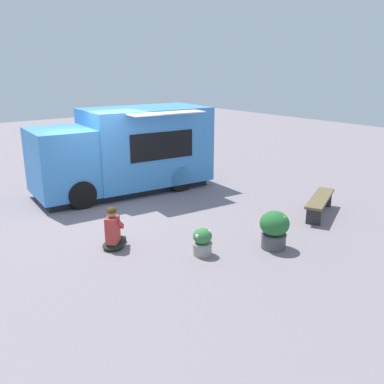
{
  "coord_description": "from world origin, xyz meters",
  "views": [
    {
      "loc": [
        9.62,
        -4.88,
        3.61
      ],
      "look_at": [
        2.5,
        0.64,
        0.91
      ],
      "focal_mm": 39.56,
      "sensor_mm": 36.0,
      "label": 1
    }
  ],
  "objects_px": {
    "food_truck": "(126,152)",
    "planter_flowering_far": "(274,229)",
    "person_customer": "(113,232)",
    "planter_flowering_near": "(202,241)",
    "plaza_bench": "(320,201)"
  },
  "relations": [
    {
      "from": "planter_flowering_near",
      "to": "planter_flowering_far",
      "type": "bearing_deg",
      "value": 64.44
    },
    {
      "from": "person_customer",
      "to": "planter_flowering_far",
      "type": "xyz_separation_m",
      "value": [
        2.05,
        2.58,
        0.08
      ]
    },
    {
      "from": "plaza_bench",
      "to": "person_customer",
      "type": "bearing_deg",
      "value": -105.41
    },
    {
      "from": "planter_flowering_far",
      "to": "plaza_bench",
      "type": "distance_m",
      "value": 2.53
    },
    {
      "from": "planter_flowering_near",
      "to": "plaza_bench",
      "type": "height_order",
      "value": "planter_flowering_near"
    },
    {
      "from": "food_truck",
      "to": "planter_flowering_near",
      "type": "distance_m",
      "value": 5.08
    },
    {
      "from": "planter_flowering_near",
      "to": "planter_flowering_far",
      "type": "xyz_separation_m",
      "value": [
        0.65,
        1.36,
        0.14
      ]
    },
    {
      "from": "food_truck",
      "to": "planter_flowering_far",
      "type": "bearing_deg",
      "value": 2.87
    },
    {
      "from": "food_truck",
      "to": "planter_flowering_near",
      "type": "height_order",
      "value": "food_truck"
    },
    {
      "from": "person_customer",
      "to": "planter_flowering_near",
      "type": "relative_size",
      "value": 1.6
    },
    {
      "from": "plaza_bench",
      "to": "food_truck",
      "type": "bearing_deg",
      "value": -150.8
    },
    {
      "from": "food_truck",
      "to": "planter_flowering_far",
      "type": "distance_m",
      "value": 5.59
    },
    {
      "from": "person_customer",
      "to": "planter_flowering_far",
      "type": "height_order",
      "value": "person_customer"
    },
    {
      "from": "planter_flowering_near",
      "to": "planter_flowering_far",
      "type": "relative_size",
      "value": 0.7
    },
    {
      "from": "food_truck",
      "to": "plaza_bench",
      "type": "xyz_separation_m",
      "value": [
        4.87,
        2.72,
        -0.81
      ]
    }
  ]
}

